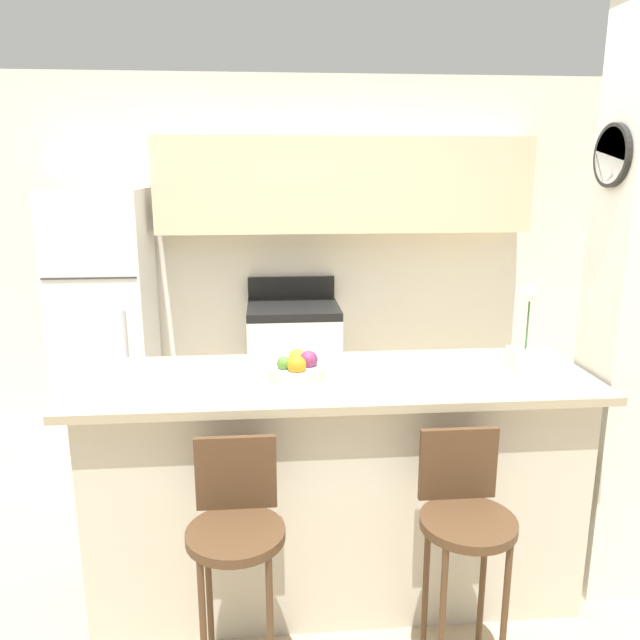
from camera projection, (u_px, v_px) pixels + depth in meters
ground_plane at (335, 586)px, 2.89m from camera, size 14.00×14.00×0.00m
wall_back at (319, 223)px, 4.70m from camera, size 5.60×0.38×2.55m
pillar_right at (638, 314)px, 2.65m from camera, size 0.38×0.32×2.55m
counter_bar at (336, 485)px, 2.76m from camera, size 2.18×0.70×1.02m
refrigerator at (105, 314)px, 4.42m from camera, size 0.64×0.66×1.75m
stove_range at (294, 363)px, 4.66m from camera, size 0.66×0.62×1.07m
bar_stool_left at (236, 534)px, 2.19m from camera, size 0.34×0.34×0.95m
bar_stool_right at (464, 523)px, 2.26m from camera, size 0.34×0.34×0.95m
orchid_vase at (526, 348)px, 2.68m from camera, size 0.13×0.13×0.38m
fruit_bowl at (297, 368)px, 2.61m from camera, size 0.24×0.24×0.11m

